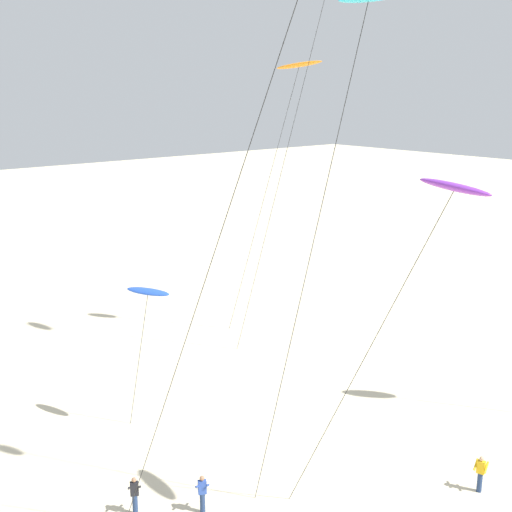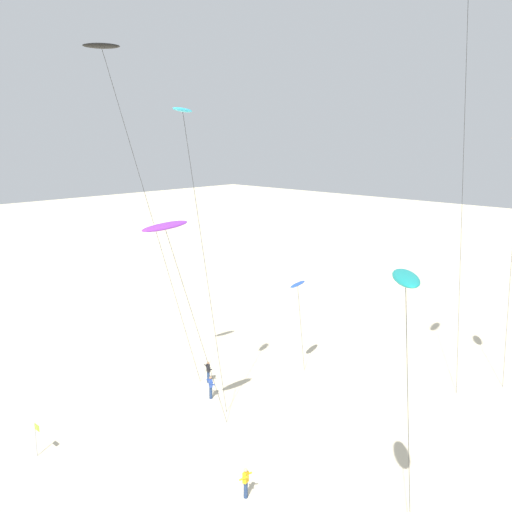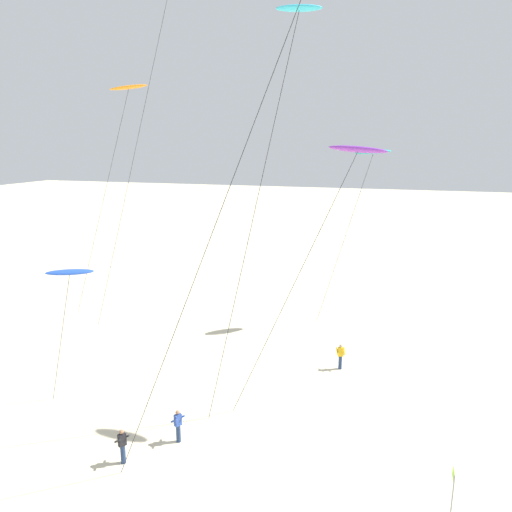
{
  "view_description": "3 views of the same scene",
  "coord_description": "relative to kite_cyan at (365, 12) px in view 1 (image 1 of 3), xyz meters",
  "views": [
    {
      "loc": [
        -19.48,
        -11.23,
        16.93
      ],
      "look_at": [
        -2.03,
        9.45,
        10.09
      ],
      "focal_mm": 47.31,
      "sensor_mm": 36.0,
      "label": 1
    },
    {
      "loc": [
        23.67,
        -17.04,
        18.51
      ],
      "look_at": [
        -1.16,
        8.66,
        10.96
      ],
      "focal_mm": 41.44,
      "sensor_mm": 36.0,
      "label": 2
    },
    {
      "loc": [
        -23.97,
        -0.89,
        14.05
      ],
      "look_at": [
        0.64,
        6.63,
        7.94
      ],
      "focal_mm": 33.56,
      "sensor_mm": 36.0,
      "label": 3
    }
  ],
  "objects": [
    {
      "name": "kite_cyan",
      "position": [
        0.0,
        0.0,
        0.0
      ],
      "size": [
        1.92,
        5.22,
        19.86
      ],
      "color": "#33BFE0",
      "rests_on": "ground"
    },
    {
      "name": "kite_purple",
      "position": [
        1.57,
        -2.66,
        -5.58
      ],
      "size": [
        2.17,
        7.22,
        14.06
      ],
      "color": "purple",
      "rests_on": "ground"
    },
    {
      "name": "kite_orange",
      "position": [
        12.15,
        15.82,
        -1.22
      ],
      "size": [
        2.64,
        6.67,
        18.56
      ],
      "color": "orange",
      "rests_on": "ground"
    },
    {
      "name": "kite_flyer_furthest",
      "position": [
        -5.65,
        6.35,
        -18.33
      ],
      "size": [
        0.7,
        0.69,
        1.67
      ],
      "color": "navy",
      "rests_on": "ground"
    },
    {
      "name": "kite_blue",
      "position": [
        -1.5,
        11.68,
        -11.87
      ],
      "size": [
        1.41,
        2.85,
        7.61
      ],
      "color": "blue",
      "rests_on": "ground"
    },
    {
      "name": "kite_flyer_nearest",
      "position": [
        6.46,
        -1.79,
        -18.33
      ],
      "size": [
        0.63,
        0.65,
        1.67
      ],
      "color": "navy",
      "rests_on": "ground"
    },
    {
      "name": "kite_flyer_middle",
      "position": [
        -3.49,
        4.67,
        -18.33
      ],
      "size": [
        0.7,
        0.69,
        1.67
      ],
      "color": "navy",
      "rests_on": "ground"
    }
  ]
}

